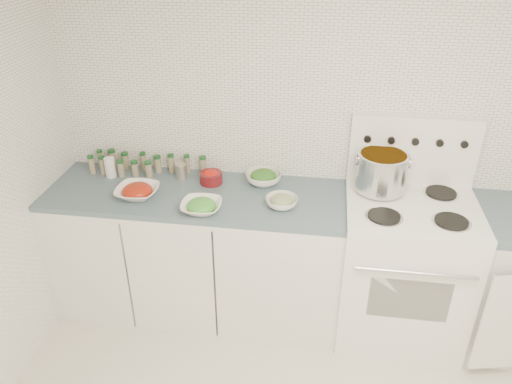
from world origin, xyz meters
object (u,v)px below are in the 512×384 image
(stock_pot, at_px, (382,170))
(bowl_tomato, at_px, (137,191))
(stove, at_px, (402,264))
(bowl_snowpea, at_px, (201,206))

(stock_pot, distance_m, bowl_tomato, 1.47)
(stove, bearing_deg, bowl_tomato, -176.84)
(stock_pot, bearing_deg, bowl_snowpea, -161.77)
(stove, height_order, bowl_tomato, stove)
(stove, height_order, bowl_snowpea, stove)
(stove, bearing_deg, stock_pot, 143.74)
(stock_pot, distance_m, bowl_snowpea, 1.09)
(bowl_tomato, bearing_deg, stove, 3.16)
(stove, distance_m, bowl_tomato, 1.70)
(bowl_tomato, relative_size, bowl_snowpea, 1.08)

